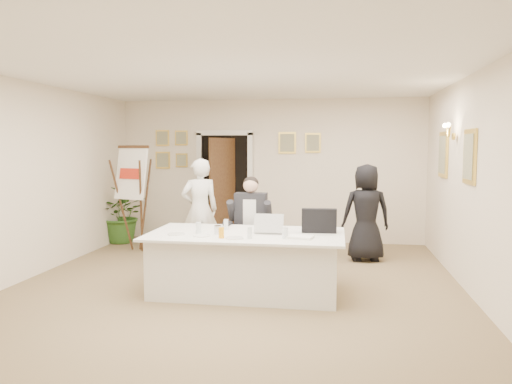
{
  "coord_description": "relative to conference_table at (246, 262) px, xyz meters",
  "views": [
    {
      "loc": [
        1.32,
        -6.28,
        1.88
      ],
      "look_at": [
        0.2,
        0.6,
        1.24
      ],
      "focal_mm": 35.0,
      "sensor_mm": 36.0,
      "label": 1
    }
  ],
  "objects": [
    {
      "name": "glass_a",
      "position": [
        -0.6,
        -0.11,
        0.45
      ],
      "size": [
        0.08,
        0.08,
        0.14
      ],
      "primitive_type": "cylinder",
      "rotation": [
        0.0,
        0.0,
        -0.14
      ],
      "color": "silver",
      "rests_on": "conference_table"
    },
    {
      "name": "glass_d",
      "position": [
        -0.31,
        0.21,
        0.45
      ],
      "size": [
        0.07,
        0.07,
        0.14
      ],
      "primitive_type": "cylinder",
      "rotation": [
        0.0,
        0.0,
        0.23
      ],
      "color": "silver",
      "rests_on": "conference_table"
    },
    {
      "name": "laptop_bag",
      "position": [
        0.92,
        0.18,
        0.54
      ],
      "size": [
        0.45,
        0.14,
        0.31
      ],
      "primitive_type": "cube",
      "rotation": [
        0.0,
        0.0,
        0.04
      ],
      "color": "black",
      "rests_on": "conference_table"
    },
    {
      "name": "paper_stack",
      "position": [
        0.71,
        -0.25,
        0.4
      ],
      "size": [
        0.33,
        0.26,
        0.03
      ],
      "primitive_type": "cube",
      "rotation": [
        0.0,
        0.0,
        -0.18
      ],
      "color": "white",
      "rests_on": "conference_table"
    },
    {
      "name": "oj_glass",
      "position": [
        -0.23,
        -0.4,
        0.45
      ],
      "size": [
        0.08,
        0.08,
        0.13
      ],
      "primitive_type": "cylinder",
      "rotation": [
        0.0,
        0.0,
        -0.23
      ],
      "color": "#F8A214",
      "rests_on": "conference_table"
    },
    {
      "name": "ceiling",
      "position": [
        -0.18,
        0.09,
        2.41
      ],
      "size": [
        6.0,
        7.0,
        0.02
      ],
      "primitive_type": "cube",
      "color": "white",
      "rests_on": "wall_back"
    },
    {
      "name": "seated_man",
      "position": [
        -0.1,
        0.9,
        0.34
      ],
      "size": [
        0.76,
        0.79,
        1.46
      ],
      "primitive_type": null,
      "rotation": [
        0.0,
        0.0,
        0.22
      ],
      "color": "black",
      "rests_on": "floor"
    },
    {
      "name": "wall_left",
      "position": [
        -3.18,
        0.09,
        1.01
      ],
      "size": [
        0.1,
        7.0,
        2.8
      ],
      "primitive_type": "cube",
      "color": "#F4EBCE",
      "rests_on": "floor"
    },
    {
      "name": "standing_woman",
      "position": [
        1.62,
        2.09,
        0.41
      ],
      "size": [
        0.84,
        0.61,
        1.6
      ],
      "primitive_type": "imported",
      "rotation": [
        0.0,
        0.0,
        3.28
      ],
      "color": "black",
      "rests_on": "floor"
    },
    {
      "name": "potted_palm",
      "position": [
        -2.98,
        2.93,
        0.17
      ],
      "size": [
        1.11,
        1.0,
        1.12
      ],
      "primitive_type": "imported",
      "rotation": [
        0.0,
        0.0,
        0.13
      ],
      "color": "#2A531B",
      "rests_on": "floor"
    },
    {
      "name": "doorway",
      "position": [
        -1.07,
        3.41,
        0.65
      ],
      "size": [
        1.14,
        0.86,
        2.2
      ],
      "color": "black",
      "rests_on": "floor"
    },
    {
      "name": "plate_left",
      "position": [
        -0.84,
        -0.26,
        0.39
      ],
      "size": [
        0.22,
        0.22,
        0.01
      ],
      "primitive_type": "cylinder",
      "rotation": [
        0.0,
        0.0,
        0.0
      ],
      "color": "white",
      "rests_on": "conference_table"
    },
    {
      "name": "steel_jug",
      "position": [
        -0.34,
        -0.14,
        0.44
      ],
      "size": [
        0.11,
        0.11,
        0.11
      ],
      "primitive_type": "cylinder",
      "rotation": [
        0.0,
        0.0,
        -0.22
      ],
      "color": "silver",
      "rests_on": "conference_table"
    },
    {
      "name": "plate_mid",
      "position": [
        -0.5,
        -0.31,
        0.39
      ],
      "size": [
        0.25,
        0.25,
        0.01
      ],
      "primitive_type": "cylinder",
      "rotation": [
        0.0,
        0.0,
        -0.22
      ],
      "color": "white",
      "rests_on": "conference_table"
    },
    {
      "name": "standing_man",
      "position": [
        -1.08,
        1.69,
        0.45
      ],
      "size": [
        0.73,
        0.64,
        1.68
      ],
      "primitive_type": "imported",
      "rotation": [
        0.0,
        0.0,
        3.61
      ],
      "color": "white",
      "rests_on": "floor"
    },
    {
      "name": "pictures_back_wall",
      "position": [
        -0.98,
        3.56,
        1.46
      ],
      "size": [
        3.4,
        0.06,
        0.8
      ],
      "primitive_type": null,
      "color": "#E4C04D",
      "rests_on": "wall_back"
    },
    {
      "name": "wall_right",
      "position": [
        2.82,
        0.09,
        1.01
      ],
      "size": [
        0.1,
        7.0,
        2.8
      ],
      "primitive_type": "cube",
      "color": "#F4EBCE",
      "rests_on": "floor"
    },
    {
      "name": "glass_c",
      "position": [
        0.53,
        -0.3,
        0.45
      ],
      "size": [
        0.08,
        0.08,
        0.14
      ],
      "primitive_type": "cylinder",
      "rotation": [
        0.0,
        0.0,
        -0.21
      ],
      "color": "silver",
      "rests_on": "conference_table"
    },
    {
      "name": "plate_near",
      "position": [
        -0.07,
        -0.4,
        0.39
      ],
      "size": [
        0.23,
        0.23,
        0.01
      ],
      "primitive_type": "cylinder",
      "rotation": [
        0.0,
        0.0,
        0.05
      ],
      "color": "white",
      "rests_on": "conference_table"
    },
    {
      "name": "flip_chart",
      "position": [
        -2.4,
        2.18,
        0.47
      ],
      "size": [
        0.67,
        0.51,
        1.86
      ],
      "color": "black",
      "rests_on": "floor"
    },
    {
      "name": "floor",
      "position": [
        -0.18,
        0.09,
        -0.39
      ],
      "size": [
        7.0,
        7.0,
        0.0
      ],
      "primitive_type": "plane",
      "color": "brown",
      "rests_on": "ground"
    },
    {
      "name": "laptop",
      "position": [
        0.3,
        0.1,
        0.52
      ],
      "size": [
        0.38,
        0.39,
        0.28
      ],
      "primitive_type": null,
      "rotation": [
        0.0,
        0.0,
        -0.01
      ],
      "color": "#B7BABC",
      "rests_on": "conference_table"
    },
    {
      "name": "wall_front",
      "position": [
        -0.18,
        -3.41,
        1.01
      ],
      "size": [
        6.0,
        0.1,
        2.8
      ],
      "primitive_type": "cube",
      "color": "#F4EBCE",
      "rests_on": "floor"
    },
    {
      "name": "pictures_right_wall",
      "position": [
        2.79,
        1.29,
        1.36
      ],
      "size": [
        0.06,
        2.2,
        0.8
      ],
      "primitive_type": null,
      "color": "#E4C04D",
      "rests_on": "wall_right"
    },
    {
      "name": "glass_b",
      "position": [
        0.12,
        -0.38,
        0.45
      ],
      "size": [
        0.07,
        0.07,
        0.14
      ],
      "primitive_type": "cylinder",
      "rotation": [
        0.0,
        0.0,
        -0.26
      ],
      "color": "silver",
      "rests_on": "conference_table"
    },
    {
      "name": "conference_table",
      "position": [
        0.0,
        0.0,
        0.0
      ],
      "size": [
        2.49,
        1.33,
        0.78
      ],
      "color": "white",
      "rests_on": "floor"
    },
    {
      "name": "wall_sconce",
      "position": [
        2.72,
        1.29,
        1.71
      ],
      "size": [
        0.2,
        0.3,
        0.24
      ],
      "primitive_type": null,
      "color": "gold",
      "rests_on": "wall_right"
    },
    {
      "name": "wall_back",
      "position": [
        -0.18,
        3.59,
        1.01
      ],
      "size": [
        6.0,
        0.1,
        2.8
      ],
      "primitive_type": "cube",
      "color": "#F4EBCE",
      "rests_on": "floor"
    }
  ]
}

